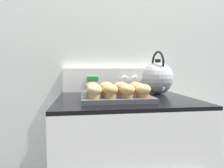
{
  "coord_description": "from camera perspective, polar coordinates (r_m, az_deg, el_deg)",
  "views": [
    {
      "loc": [
        -0.23,
        -0.75,
        1.09
      ],
      "look_at": [
        -0.08,
        0.29,
        1.01
      ],
      "focal_mm": 32.0,
      "sensor_mm": 36.0,
      "label": 1
    }
  ],
  "objects": [
    {
      "name": "wall_back",
      "position": [
        1.46,
        0.75,
        8.93
      ],
      "size": [
        8.0,
        0.05,
        2.4
      ],
      "color": "silver",
      "rests_on": "ground_plane"
    },
    {
      "name": "control_panel",
      "position": [
        1.41,
        1.22,
        1.22
      ],
      "size": [
        0.73,
        0.07,
        0.16
      ],
      "color": "white",
      "rests_on": "stove_range"
    },
    {
      "name": "muffin_pan",
      "position": [
        1.04,
        1.18,
        -3.91
      ],
      "size": [
        0.36,
        0.28,
        0.02
      ],
      "color": "#4C4C51",
      "rests_on": "stove_range"
    },
    {
      "name": "muffin_r0_c0",
      "position": [
        0.95,
        -5.07,
        -2.08
      ],
      "size": [
        0.08,
        0.08,
        0.07
      ],
      "color": "tan",
      "rests_on": "muffin_pan"
    },
    {
      "name": "muffin_r0_c1",
      "position": [
        0.95,
        -0.51,
        -2.01
      ],
      "size": [
        0.08,
        0.08,
        0.07
      ],
      "color": "#A37A4C",
      "rests_on": "muffin_pan"
    },
    {
      "name": "muffin_r0_c2",
      "position": [
        0.96,
        4.36,
        -1.95
      ],
      "size": [
        0.08,
        0.08,
        0.07
      ],
      "color": "olive",
      "rests_on": "muffin_pan"
    },
    {
      "name": "muffin_r0_c3",
      "position": [
        0.99,
        8.88,
        -1.85
      ],
      "size": [
        0.08,
        0.08,
        0.07
      ],
      "color": "olive",
      "rests_on": "muffin_pan"
    },
    {
      "name": "muffin_r1_c0",
      "position": [
        1.03,
        -5.32,
        -1.55
      ],
      "size": [
        0.08,
        0.08,
        0.07
      ],
      "color": "olive",
      "rests_on": "muffin_pan"
    },
    {
      "name": "muffin_r1_c1",
      "position": [
        1.03,
        -1.15,
        -1.51
      ],
      "size": [
        0.08,
        0.08,
        0.07
      ],
      "color": "tan",
      "rests_on": "muffin_pan"
    },
    {
      "name": "muffin_r1_c2",
      "position": [
        1.04,
        3.34,
        -1.44
      ],
      "size": [
        0.08,
        0.08,
        0.07
      ],
      "color": "olive",
      "rests_on": "muffin_pan"
    },
    {
      "name": "muffin_r1_c3",
      "position": [
        1.06,
        7.42,
        -1.36
      ],
      "size": [
        0.08,
        0.08,
        0.07
      ],
      "color": "tan",
      "rests_on": "muffin_pan"
    },
    {
      "name": "muffin_r2_c0",
      "position": [
        1.1,
        -5.7,
        -1.13
      ],
      "size": [
        0.08,
        0.08,
        0.07
      ],
      "color": "olive",
      "rests_on": "muffin_pan"
    },
    {
      "name": "muffin_r2_c1",
      "position": [
        1.11,
        -1.63,
        -1.06
      ],
      "size": [
        0.08,
        0.08,
        0.07
      ],
      "color": "olive",
      "rests_on": "muffin_pan"
    },
    {
      "name": "muffin_r2_c2",
      "position": [
        1.12,
        2.48,
        -1.01
      ],
      "size": [
        0.08,
        0.08,
        0.07
      ],
      "color": "#A37A4C",
      "rests_on": "muffin_pan"
    },
    {
      "name": "muffin_r2_c3",
      "position": [
        1.14,
        6.54,
        -0.93
      ],
      "size": [
        0.08,
        0.08,
        0.07
      ],
      "color": "tan",
      "rests_on": "muffin_pan"
    },
    {
      "name": "tea_kettle",
      "position": [
        1.3,
        12.84,
        1.83
      ],
      "size": [
        0.2,
        0.23,
        0.27
      ],
      "color": "#ADAFB5",
      "rests_on": "stove_range"
    }
  ]
}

